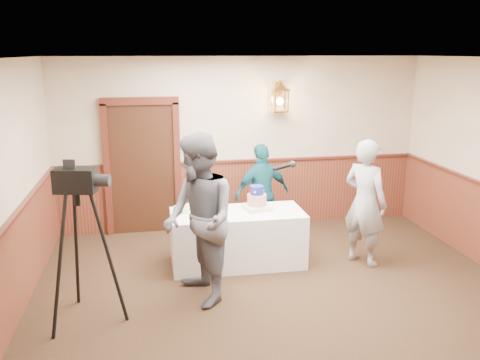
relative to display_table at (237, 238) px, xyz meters
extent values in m
plane|color=black|center=(0.34, -1.90, -0.38)|extent=(7.00, 7.00, 0.00)
cube|color=tan|center=(0.34, 1.60, 1.02)|extent=(6.00, 0.02, 2.80)
cube|color=white|center=(0.34, -1.90, 2.42)|extent=(6.00, 7.00, 0.02)
cube|color=#5A2519|center=(0.34, 1.58, 0.18)|extent=(5.98, 0.04, 1.10)
cube|color=#4C1E14|center=(0.34, 1.56, 0.75)|extent=(5.98, 0.07, 0.04)
cube|color=black|center=(-1.26, 1.55, 0.68)|extent=(1.00, 0.06, 2.10)
cube|color=white|center=(0.00, 0.00, 0.00)|extent=(1.80, 0.80, 0.75)
cube|color=beige|center=(0.28, 0.07, 0.41)|extent=(0.40, 0.40, 0.07)
cylinder|color=#B71908|center=(0.28, 0.07, 0.52)|extent=(0.26, 0.26, 0.15)
cylinder|color=navy|center=(0.28, 0.07, 0.65)|extent=(0.19, 0.19, 0.12)
cube|color=tan|center=(-0.34, 0.00, 0.41)|extent=(0.42, 0.37, 0.07)
cube|color=#9BD697|center=(-0.68, 0.18, 0.41)|extent=(0.36, 0.33, 0.07)
imported|color=#575962|center=(-0.62, -0.98, 0.63)|extent=(0.96, 1.12, 2.00)
cylinder|color=black|center=(0.38, -0.87, 1.18)|extent=(0.23, 0.06, 0.09)
sphere|color=black|center=(0.51, -0.86, 1.21)|extent=(0.08, 0.08, 0.08)
imported|color=#96959B|center=(1.72, -0.27, 0.50)|extent=(0.70, 0.76, 1.75)
imported|color=#14505C|center=(0.52, 0.79, 0.39)|extent=(0.96, 0.58, 1.53)
cube|color=black|center=(-1.90, -1.21, 1.21)|extent=(0.46, 0.31, 0.25)
cylinder|color=black|center=(-1.63, -1.27, 1.21)|extent=(0.19, 0.16, 0.13)
camera|label=1|loc=(-1.13, -6.48, 2.49)|focal=38.00mm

